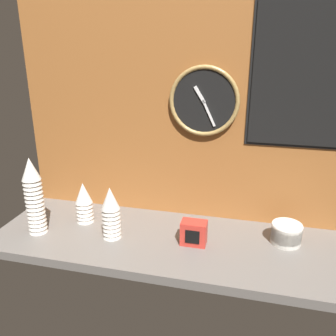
% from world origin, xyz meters
% --- Properties ---
extents(ground_plane, '(1.60, 0.56, 0.04)m').
position_xyz_m(ground_plane, '(0.00, 0.00, -0.02)').
color(ground_plane, slate).
extents(wall_tiled_back, '(1.60, 0.03, 1.05)m').
position_xyz_m(wall_tiled_back, '(0.00, 0.27, 0.53)').
color(wall_tiled_back, '#A3602D').
rests_on(wall_tiled_back, ground_plane).
extents(cup_stack_center_left, '(0.08, 0.08, 0.24)m').
position_xyz_m(cup_stack_center_left, '(-0.25, -0.05, 0.12)').
color(cup_stack_center_left, white).
rests_on(cup_stack_center_left, ground_plane).
extents(cup_stack_far_left, '(0.08, 0.08, 0.36)m').
position_xyz_m(cup_stack_far_left, '(-0.61, -0.09, 0.18)').
color(cup_stack_far_left, white).
rests_on(cup_stack_far_left, ground_plane).
extents(cup_stack_left, '(0.08, 0.08, 0.20)m').
position_xyz_m(cup_stack_left, '(-0.44, 0.05, 0.10)').
color(cup_stack_left, white).
rests_on(cup_stack_left, ground_plane).
extents(bowl_stack_far_right, '(0.13, 0.13, 0.09)m').
position_xyz_m(bowl_stack_far_right, '(0.51, 0.08, 0.05)').
color(bowl_stack_far_right, beige).
rests_on(bowl_stack_far_right, ground_plane).
extents(wall_clock, '(0.32, 0.03, 0.32)m').
position_xyz_m(wall_clock, '(0.10, 0.23, 0.58)').
color(wall_clock, black).
extents(menu_board, '(0.46, 0.01, 0.62)m').
position_xyz_m(menu_board, '(0.53, 0.24, 0.70)').
color(menu_board, black).
extents(napkin_dispenser, '(0.11, 0.08, 0.11)m').
position_xyz_m(napkin_dispenser, '(0.11, -0.02, 0.05)').
color(napkin_dispenser, red).
rests_on(napkin_dispenser, ground_plane).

